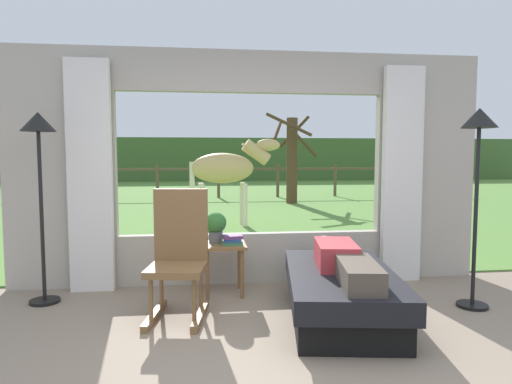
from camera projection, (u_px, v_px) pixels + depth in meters
The scene contains 17 objects.
ground_plane at pixel (290, 380), 2.83m from camera, with size 12.00×12.00×0.00m, color gray.
back_wall_with_window at pixel (251, 171), 4.97m from camera, with size 5.20×0.12×2.55m.
curtain_panel_left at pixel (90, 177), 4.63m from camera, with size 0.44×0.10×2.40m, color silver.
curtain_panel_right at pixel (402, 175), 5.03m from camera, with size 0.44×0.10×2.40m, color silver.
outdoor_pasture_lawn at pixel (218, 195), 15.85m from camera, with size 36.00×21.68×0.02m, color #568438.
distant_hill_ridge at pixel (212, 159), 25.49m from camera, with size 36.00×2.00×2.40m, color #42632F.
recliner_sofa at pixel (340, 293), 3.91m from camera, with size 1.15×1.82×0.42m.
reclining_person at pixel (343, 260), 3.84m from camera, with size 0.43×1.44×0.22m.
rocking_chair at pixel (179, 255), 3.96m from camera, with size 0.56×0.74×1.12m.
side_table at pixel (224, 253), 4.58m from camera, with size 0.44×0.44×0.52m.
potted_plant at pixel (216, 225), 4.61m from camera, with size 0.22×0.22×0.32m.
book_stack at pixel (233, 240), 4.51m from camera, with size 0.21×0.16×0.10m.
floor_lamp_left at pixel (39, 150), 4.21m from camera, with size 0.32×0.32×1.82m.
floor_lamp_right at pixel (478, 147), 4.09m from camera, with size 0.32×0.32×1.85m.
horse at pixel (227, 169), 8.89m from camera, with size 1.81×0.61×1.73m.
pasture_tree at pixel (292, 157), 13.09m from camera, with size 1.56×1.43×2.62m.
pasture_fence_line at pixel (218, 176), 14.92m from camera, with size 16.10×0.10×1.10m.
Camera 1 is at (-0.54, -2.68, 1.42)m, focal length 31.48 mm.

